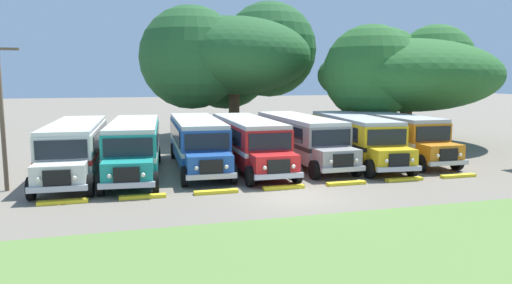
% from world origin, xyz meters
% --- Properties ---
extents(ground_plane, '(220.00, 220.00, 0.00)m').
position_xyz_m(ground_plane, '(0.00, 0.00, 0.00)').
color(ground_plane, slate).
extents(foreground_grass_strip, '(80.00, 10.77, 0.01)m').
position_xyz_m(foreground_grass_strip, '(0.00, -8.39, 0.00)').
color(foreground_grass_strip, olive).
rests_on(foreground_grass_strip, ground_plane).
extents(parked_bus_slot_0, '(3.08, 10.89, 2.82)m').
position_xyz_m(parked_bus_slot_0, '(-9.64, 7.22, 1.58)').
color(parked_bus_slot_0, silver).
rests_on(parked_bus_slot_0, ground_plane).
extents(parked_bus_slot_1, '(3.47, 10.96, 2.82)m').
position_xyz_m(parked_bus_slot_1, '(-6.62, 7.11, 1.58)').
color(parked_bus_slot_1, teal).
rests_on(parked_bus_slot_1, ground_plane).
extents(parked_bus_slot_2, '(3.05, 10.89, 2.82)m').
position_xyz_m(parked_bus_slot_2, '(-3.04, 7.93, 1.58)').
color(parked_bus_slot_2, '#23519E').
rests_on(parked_bus_slot_2, ground_plane).
extents(parked_bus_slot_3, '(2.76, 10.85, 2.82)m').
position_xyz_m(parked_bus_slot_3, '(-0.17, 7.15, 1.58)').
color(parked_bus_slot_3, red).
rests_on(parked_bus_slot_3, ground_plane).
extents(parked_bus_slot_4, '(2.86, 10.86, 2.82)m').
position_xyz_m(parked_bus_slot_4, '(3.30, 7.82, 1.58)').
color(parked_bus_slot_4, '#9E9993').
rests_on(parked_bus_slot_4, ground_plane).
extents(parked_bus_slot_5, '(3.48, 10.96, 2.82)m').
position_xyz_m(parked_bus_slot_5, '(6.67, 7.15, 1.58)').
color(parked_bus_slot_5, yellow).
rests_on(parked_bus_slot_5, ground_plane).
extents(parked_bus_slot_6, '(2.80, 10.85, 2.82)m').
position_xyz_m(parked_bus_slot_6, '(9.75, 7.91, 1.58)').
color(parked_bus_slot_6, orange).
rests_on(parked_bus_slot_6, ground_plane).
extents(curb_wheelstop_0, '(2.00, 0.36, 0.15)m').
position_xyz_m(curb_wheelstop_0, '(-9.70, 1.35, 0.07)').
color(curb_wheelstop_0, yellow).
rests_on(curb_wheelstop_0, ground_plane).
extents(curb_wheelstop_1, '(2.00, 0.36, 0.15)m').
position_xyz_m(curb_wheelstop_1, '(-6.46, 1.35, 0.07)').
color(curb_wheelstop_1, yellow).
rests_on(curb_wheelstop_1, ground_plane).
extents(curb_wheelstop_2, '(2.00, 0.36, 0.15)m').
position_xyz_m(curb_wheelstop_2, '(-3.23, 1.35, 0.07)').
color(curb_wheelstop_2, yellow).
rests_on(curb_wheelstop_2, ground_plane).
extents(curb_wheelstop_3, '(2.00, 0.36, 0.15)m').
position_xyz_m(curb_wheelstop_3, '(0.00, 1.35, 0.07)').
color(curb_wheelstop_3, yellow).
rests_on(curb_wheelstop_3, ground_plane).
extents(curb_wheelstop_4, '(2.00, 0.36, 0.15)m').
position_xyz_m(curb_wheelstop_4, '(3.23, 1.35, 0.07)').
color(curb_wheelstop_4, yellow).
rests_on(curb_wheelstop_4, ground_plane).
extents(curb_wheelstop_5, '(2.00, 0.36, 0.15)m').
position_xyz_m(curb_wheelstop_5, '(6.46, 1.35, 0.07)').
color(curb_wheelstop_5, yellow).
rests_on(curb_wheelstop_5, ground_plane).
extents(curb_wheelstop_6, '(2.00, 0.36, 0.15)m').
position_xyz_m(curb_wheelstop_6, '(9.70, 1.35, 0.07)').
color(curb_wheelstop_6, yellow).
rests_on(curb_wheelstop_6, ground_plane).
extents(broad_shade_tree, '(15.69, 13.89, 11.87)m').
position_xyz_m(broad_shade_tree, '(2.06, 21.09, 6.99)').
color(broad_shade_tree, brown).
rests_on(broad_shade_tree, ground_plane).
extents(secondary_tree, '(14.56, 13.66, 9.58)m').
position_xyz_m(secondary_tree, '(14.36, 14.28, 5.62)').
color(secondary_tree, brown).
rests_on(secondary_tree, ground_plane).
extents(utility_pole, '(1.80, 0.20, 7.07)m').
position_xyz_m(utility_pole, '(-12.45, 4.49, 3.78)').
color(utility_pole, brown).
rests_on(utility_pole, ground_plane).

